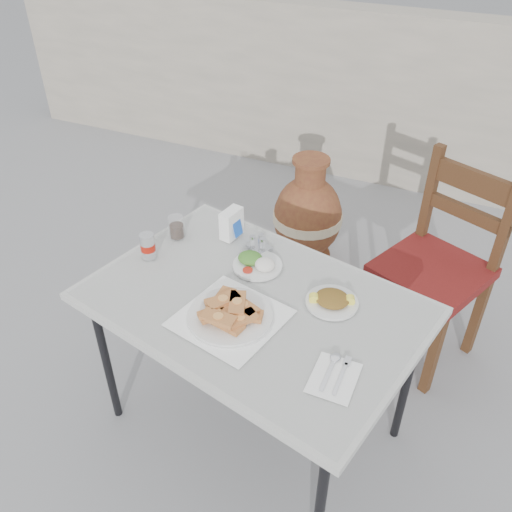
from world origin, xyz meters
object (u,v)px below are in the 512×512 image
at_px(salad_rice_plate, 257,263).
at_px(soda_can, 148,246).
at_px(condiment_caddy, 259,244).
at_px(napkin_holder, 232,223).
at_px(terracotta_urn, 307,217).
at_px(salad_chopped_plate, 332,300).
at_px(cola_glass, 177,228).
at_px(pide_plate, 230,312).
at_px(chair, 438,264).
at_px(cafe_table, 253,310).

distance_m(salad_rice_plate, soda_can, 0.44).
distance_m(soda_can, condiment_caddy, 0.44).
height_order(napkin_holder, terracotta_urn, napkin_holder).
height_order(salad_chopped_plate, terracotta_urn, salad_chopped_plate).
xyz_separation_m(cola_glass, terracotta_urn, (0.26, 0.95, -0.43)).
xyz_separation_m(pide_plate, salad_rice_plate, (-0.04, 0.31, -0.01)).
xyz_separation_m(chair, terracotta_urn, (-0.76, 0.41, -0.19)).
height_order(salad_rice_plate, condiment_caddy, condiment_caddy).
relative_size(pide_plate, condiment_caddy, 3.50).
distance_m(cafe_table, pide_plate, 0.15).
xyz_separation_m(salad_rice_plate, condiment_caddy, (-0.04, 0.11, 0.00)).
distance_m(cafe_table, condiment_caddy, 0.32).
xyz_separation_m(cafe_table, salad_chopped_plate, (0.26, 0.10, 0.07)).
distance_m(salad_chopped_plate, terracotta_urn, 1.26).
relative_size(soda_can, terracotta_urn, 0.15).
height_order(cafe_table, salad_chopped_plate, salad_chopped_plate).
distance_m(pide_plate, soda_can, 0.49).
distance_m(pide_plate, napkin_holder, 0.50).
bearing_deg(cafe_table, condiment_caddy, 110.09).
distance_m(salad_rice_plate, condiment_caddy, 0.12).
xyz_separation_m(salad_rice_plate, terracotta_urn, (-0.13, 1.01, -0.41)).
relative_size(salad_rice_plate, salad_chopped_plate, 1.03).
distance_m(cola_glass, napkin_holder, 0.23).
bearing_deg(chair, terracotta_urn, 175.17).
bearing_deg(napkin_holder, pide_plate, -54.44).
xyz_separation_m(condiment_caddy, terracotta_urn, (-0.09, 0.90, -0.41)).
height_order(cola_glass, condiment_caddy, cola_glass).
distance_m(salad_rice_plate, cola_glass, 0.39).
xyz_separation_m(salad_chopped_plate, chair, (0.30, 0.68, -0.22)).
height_order(salad_rice_plate, terracotta_urn, salad_rice_plate).
distance_m(condiment_caddy, terracotta_urn, 0.99).
height_order(soda_can, cola_glass, soda_can).
relative_size(cafe_table, cola_glass, 14.23).
bearing_deg(salad_rice_plate, chair, 43.18).
bearing_deg(chair, condiment_caddy, -120.90).
distance_m(cafe_table, salad_chopped_plate, 0.29).
xyz_separation_m(salad_chopped_plate, cola_glass, (-0.72, 0.14, 0.03)).
distance_m(soda_can, terracotta_urn, 1.24).
distance_m(cola_glass, terracotta_urn, 1.08).
relative_size(salad_rice_plate, napkin_holder, 1.56).
xyz_separation_m(soda_can, terracotta_urn, (0.29, 1.12, -0.45)).
bearing_deg(salad_chopped_plate, chair, 66.12).
height_order(cafe_table, condiment_caddy, condiment_caddy).
height_order(cafe_table, chair, chair).
xyz_separation_m(salad_chopped_plate, soda_can, (-0.75, -0.03, 0.04)).
height_order(napkin_holder, chair, chair).
distance_m(napkin_holder, chair, 0.97).
bearing_deg(salad_chopped_plate, salad_rice_plate, 165.02).
bearing_deg(cafe_table, chair, 54.05).
bearing_deg(soda_can, terracotta_urn, 75.64).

